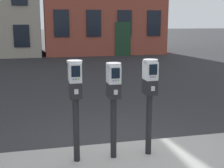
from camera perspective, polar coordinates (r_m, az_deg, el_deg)
The scene contains 4 objects.
ground_plane at distance 5.08m, azimuth 1.99°, elevation -13.23°, with size 160.00×160.00×0.00m, color #28282B.
parking_meter_near_kerb at distance 4.26m, azimuth -6.94°, elevation -1.70°, with size 0.22×0.25×1.48m.
parking_meter_twin_adjacent at distance 4.36m, azimuth 0.30°, elevation -1.78°, with size 0.22×0.25×1.43m.
parking_meter_end_of_row at distance 4.51m, azimuth 7.13°, elevation -1.11°, with size 0.22×0.25×1.46m.
Camera 1 is at (-1.20, -4.45, 2.14)m, focal length 48.49 mm.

